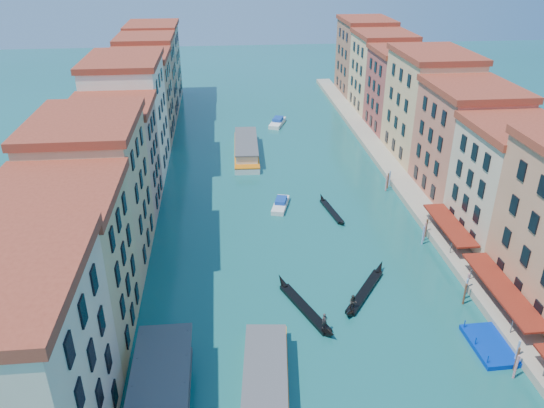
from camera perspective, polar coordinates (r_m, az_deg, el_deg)
The scene contains 15 objects.
left_bank_palazzos at distance 94.80m, azimuth -15.62°, elevation 7.52°, with size 12.80×128.40×21.00m.
right_bank_palazzos at distance 101.55m, azimuth 17.61°, elevation 8.53°, with size 12.80×128.40×21.00m.
quay at distance 101.87m, azimuth 12.74°, elevation 3.63°, with size 4.00×140.00×1.00m, color #A69E86.
restaurant_awnings at distance 67.11m, azimuth 23.79°, elevation -8.62°, with size 3.20×44.55×3.12m.
vaporetto_stop at distance 52.51m, azimuth -11.88°, elevation -20.11°, with size 5.40×16.40×3.65m.
mooring_poles_right at distance 70.85m, azimuth 19.21°, elevation -7.40°, with size 1.44×54.24×3.20m.
mooring_poles_left at distance 52.98m, azimuth -14.73°, elevation -20.19°, with size 0.24×8.24×3.20m.
vaporetto_near at distance 52.39m, azimuth -0.75°, elevation -19.72°, with size 6.34×19.70×2.88m.
vaporetto_far at distance 107.47m, azimuth -2.78°, elevation 6.01°, with size 5.48×20.86×3.08m.
gondola_fore at distance 63.56m, azimuth 3.53°, elevation -11.00°, with size 5.88×12.58×2.63m.
gondola_right at distance 66.84m, azimuth 9.89°, elevation -9.21°, with size 8.28×11.24×2.60m.
gondola_far at distance 85.30m, azimuth 6.38°, elevation -0.66°, with size 2.67×10.74×1.53m.
motorboat_mid at distance 86.32m, azimuth 0.93°, elevation 0.01°, with size 3.69×6.69×1.32m.
motorboat_far at distance 125.97m, azimuth 0.60°, elevation 8.81°, with size 4.88×8.06×1.59m.
blue_dock at distance 63.25m, azimuth 22.63°, elevation -13.83°, with size 4.62×6.79×0.56m.
Camera 1 is at (-9.35, -23.86, 39.21)m, focal length 35.00 mm.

